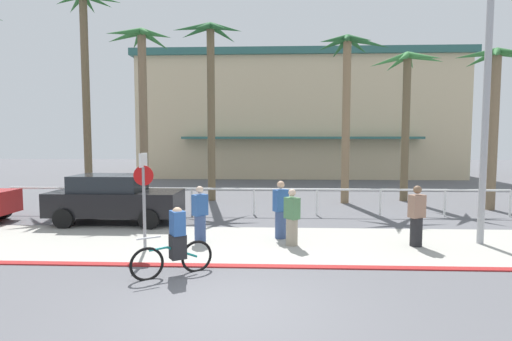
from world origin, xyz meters
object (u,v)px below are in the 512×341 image
pedestrian_3 (292,220)px  palm_tree_2 (142,78)px  pedestrian_1 (417,219)px  palm_tree_1 (85,49)px  palm_tree_5 (407,92)px  car_black_1 (115,198)px  streetlight_curb (491,88)px  palm_tree_4 (348,78)px  palm_tree_3 (210,70)px  pedestrian_2 (281,212)px  stop_sign_bike_lane (144,187)px  cyclist_teal_0 (176,243)px  palm_tree_6 (495,91)px  pedestrian_0 (200,216)px

pedestrian_3 → palm_tree_2: bearing=133.3°
pedestrian_1 → palm_tree_1: bearing=147.2°
palm_tree_5 → car_black_1: 13.55m
streetlight_curb → palm_tree_4: (-2.44, 7.36, 1.35)m
palm_tree_3 → pedestrian_1: bearing=-49.5°
pedestrian_2 → stop_sign_bike_lane: bearing=-158.0°
palm_tree_3 → cyclist_teal_0: bearing=-85.3°
cyclist_teal_0 → car_black_1: bearing=123.3°
palm_tree_6 → car_black_1: (-14.44, -3.29, -3.99)m
streetlight_curb → palm_tree_3: palm_tree_3 is taller
palm_tree_4 → pedestrian_2: bearing=-114.6°
car_black_1 → pedestrian_2: (5.69, -1.92, -0.08)m
palm_tree_4 → pedestrian_1: bearing=-85.7°
palm_tree_4 → pedestrian_1: palm_tree_4 is taller
streetlight_curb → palm_tree_1: (-14.75, 8.19, 2.94)m
palm_tree_5 → cyclist_teal_0: palm_tree_5 is taller
palm_tree_3 → pedestrian_0: (0.88, -7.75, -5.38)m
palm_tree_3 → pedestrian_1: (6.83, -8.00, -5.34)m
palm_tree_3 → palm_tree_5: (9.12, 0.14, -1.04)m
car_black_1 → pedestrian_1: size_ratio=2.63×
palm_tree_2 → pedestrian_3: bearing=-46.7°
pedestrian_0 → palm_tree_2: bearing=120.1°
palm_tree_1 → pedestrian_2: palm_tree_1 is taller
palm_tree_2 → pedestrian_2: size_ratio=4.51×
palm_tree_5 → pedestrian_0: palm_tree_5 is taller
pedestrian_0 → pedestrian_2: (2.29, 0.47, 0.06)m
stop_sign_bike_lane → palm_tree_4: size_ratio=0.34×
stop_sign_bike_lane → streetlight_curb: bearing=5.3°
palm_tree_3 → pedestrian_2: (3.17, -7.28, -5.32)m
palm_tree_1 → palm_tree_6: 18.27m
palm_tree_4 → pedestrian_2: size_ratio=4.42×
stop_sign_bike_lane → palm_tree_6: (12.32, 6.65, 3.19)m
pedestrian_0 → pedestrian_1: 5.95m
palm_tree_1 → palm_tree_4: size_ratio=1.31×
palm_tree_2 → pedestrian_0: (3.65, -6.31, -4.83)m
palm_tree_2 → cyclist_teal_0: palm_tree_2 is taller
palm_tree_6 → pedestrian_0: 13.08m
palm_tree_2 → pedestrian_2: 9.60m
palm_tree_2 → palm_tree_4: 9.09m
palm_tree_6 → cyclist_teal_0: (-11.06, -8.44, -4.17)m
pedestrian_2 → palm_tree_6: bearing=30.8°
palm_tree_2 → palm_tree_1: bearing=151.8°
palm_tree_5 → pedestrian_1: 9.49m
palm_tree_4 → cyclist_teal_0: (-5.41, -9.99, -4.93)m
palm_tree_2 → palm_tree_6: bearing=-2.4°
palm_tree_6 → pedestrian_0: size_ratio=4.11×
palm_tree_3 → cyclist_teal_0: (0.86, -10.51, -5.42)m
palm_tree_3 → palm_tree_5: bearing=0.9°
streetlight_curb → palm_tree_4: palm_tree_4 is taller
palm_tree_1 → palm_tree_4: palm_tree_1 is taller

